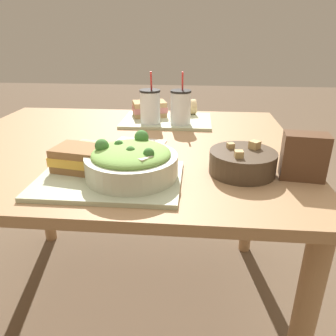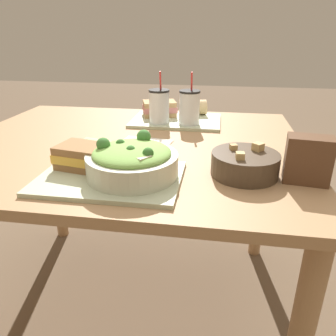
{
  "view_description": "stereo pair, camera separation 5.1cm",
  "coord_description": "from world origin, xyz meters",
  "px_view_note": "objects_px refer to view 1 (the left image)",
  "views": [
    {
      "loc": [
        0.26,
        -1.07,
        1.11
      ],
      "look_at": [
        0.19,
        -0.3,
        0.78
      ],
      "focal_mm": 35.0,
      "sensor_mm": 36.0,
      "label": 1
    },
    {
      "loc": [
        0.31,
        -1.06,
        1.11
      ],
      "look_at": [
        0.19,
        -0.3,
        0.78
      ],
      "focal_mm": 35.0,
      "sensor_mm": 36.0,
      "label": 2
    }
  ],
  "objects_px": {
    "soup_bowl": "(243,161)",
    "drink_cup_dark": "(150,108)",
    "salad_bowl": "(131,161)",
    "sandwich_far": "(149,109)",
    "baguette_far": "(184,107)",
    "drink_cup_red": "(181,108)",
    "chip_bag": "(304,156)",
    "baguette_near": "(100,153)",
    "napkin_folded": "(139,144)",
    "sandwich_near": "(80,158)"
  },
  "relations": [
    {
      "from": "chip_bag",
      "to": "napkin_folded",
      "type": "relative_size",
      "value": 0.64
    },
    {
      "from": "sandwich_near",
      "to": "napkin_folded",
      "type": "xyz_separation_m",
      "value": [
        0.12,
        0.25,
        -0.04
      ]
    },
    {
      "from": "chip_bag",
      "to": "baguette_near",
      "type": "bearing_deg",
      "value": -175.11
    },
    {
      "from": "baguette_far",
      "to": "drink_cup_dark",
      "type": "bearing_deg",
      "value": 124.2
    },
    {
      "from": "drink_cup_red",
      "to": "drink_cup_dark",
      "type": "bearing_deg",
      "value": 180.0
    },
    {
      "from": "soup_bowl",
      "to": "drink_cup_red",
      "type": "height_order",
      "value": "drink_cup_red"
    },
    {
      "from": "chip_bag",
      "to": "sandwich_near",
      "type": "bearing_deg",
      "value": -170.64
    },
    {
      "from": "baguette_near",
      "to": "drink_cup_dark",
      "type": "height_order",
      "value": "drink_cup_dark"
    },
    {
      "from": "baguette_near",
      "to": "drink_cup_red",
      "type": "xyz_separation_m",
      "value": [
        0.2,
        0.45,
        0.03
      ]
    },
    {
      "from": "drink_cup_red",
      "to": "chip_bag",
      "type": "relative_size",
      "value": 1.67
    },
    {
      "from": "baguette_near",
      "to": "sandwich_near",
      "type": "bearing_deg",
      "value": 150.51
    },
    {
      "from": "sandwich_near",
      "to": "chip_bag",
      "type": "distance_m",
      "value": 0.6
    },
    {
      "from": "baguette_near",
      "to": "chip_bag",
      "type": "xyz_separation_m",
      "value": [
        0.55,
        -0.02,
        0.02
      ]
    },
    {
      "from": "sandwich_far",
      "to": "chip_bag",
      "type": "height_order",
      "value": "chip_bag"
    },
    {
      "from": "baguette_far",
      "to": "chip_bag",
      "type": "height_order",
      "value": "chip_bag"
    },
    {
      "from": "baguette_far",
      "to": "napkin_folded",
      "type": "distance_m",
      "value": 0.42
    },
    {
      "from": "sandwich_far",
      "to": "salad_bowl",
      "type": "bearing_deg",
      "value": -103.34
    },
    {
      "from": "salad_bowl",
      "to": "drink_cup_dark",
      "type": "height_order",
      "value": "drink_cup_dark"
    },
    {
      "from": "soup_bowl",
      "to": "drink_cup_dark",
      "type": "xyz_separation_m",
      "value": [
        -0.32,
        0.45,
        0.04
      ]
    },
    {
      "from": "drink_cup_dark",
      "to": "drink_cup_red",
      "type": "distance_m",
      "value": 0.12
    },
    {
      "from": "drink_cup_red",
      "to": "chip_bag",
      "type": "height_order",
      "value": "drink_cup_red"
    },
    {
      "from": "drink_cup_red",
      "to": "chip_bag",
      "type": "distance_m",
      "value": 0.58
    },
    {
      "from": "soup_bowl",
      "to": "napkin_folded",
      "type": "relative_size",
      "value": 0.95
    },
    {
      "from": "sandwich_near",
      "to": "chip_bag",
      "type": "bearing_deg",
      "value": 12.14
    },
    {
      "from": "salad_bowl",
      "to": "sandwich_near",
      "type": "distance_m",
      "value": 0.15
    },
    {
      "from": "salad_bowl",
      "to": "sandwich_far",
      "type": "distance_m",
      "value": 0.64
    },
    {
      "from": "drink_cup_dark",
      "to": "napkin_folded",
      "type": "xyz_separation_m",
      "value": [
        -0.01,
        -0.24,
        -0.07
      ]
    },
    {
      "from": "soup_bowl",
      "to": "sandwich_far",
      "type": "distance_m",
      "value": 0.66
    },
    {
      "from": "baguette_near",
      "to": "napkin_folded",
      "type": "height_order",
      "value": "baguette_near"
    },
    {
      "from": "baguette_near",
      "to": "drink_cup_dark",
      "type": "distance_m",
      "value": 0.45
    },
    {
      "from": "napkin_folded",
      "to": "drink_cup_red",
      "type": "bearing_deg",
      "value": 61.02
    },
    {
      "from": "baguette_near",
      "to": "sandwich_far",
      "type": "distance_m",
      "value": 0.56
    },
    {
      "from": "soup_bowl",
      "to": "chip_bag",
      "type": "relative_size",
      "value": 1.48
    },
    {
      "from": "sandwich_near",
      "to": "drink_cup_red",
      "type": "height_order",
      "value": "drink_cup_red"
    },
    {
      "from": "drink_cup_red",
      "to": "chip_bag",
      "type": "bearing_deg",
      "value": -53.45
    },
    {
      "from": "soup_bowl",
      "to": "baguette_near",
      "type": "height_order",
      "value": "soup_bowl"
    },
    {
      "from": "baguette_near",
      "to": "baguette_far",
      "type": "xyz_separation_m",
      "value": [
        0.21,
        0.6,
        0.0
      ]
    },
    {
      "from": "baguette_near",
      "to": "soup_bowl",
      "type": "bearing_deg",
      "value": -75.31
    },
    {
      "from": "salad_bowl",
      "to": "baguette_near",
      "type": "height_order",
      "value": "salad_bowl"
    },
    {
      "from": "soup_bowl",
      "to": "sandwich_near",
      "type": "height_order",
      "value": "soup_bowl"
    },
    {
      "from": "soup_bowl",
      "to": "baguette_far",
      "type": "relative_size",
      "value": 1.49
    },
    {
      "from": "soup_bowl",
      "to": "drink_cup_red",
      "type": "distance_m",
      "value": 0.49
    },
    {
      "from": "baguette_near",
      "to": "drink_cup_red",
      "type": "relative_size",
      "value": 0.62
    },
    {
      "from": "salad_bowl",
      "to": "napkin_folded",
      "type": "distance_m",
      "value": 0.29
    },
    {
      "from": "sandwich_far",
      "to": "baguette_far",
      "type": "height_order",
      "value": "baguette_far"
    },
    {
      "from": "salad_bowl",
      "to": "baguette_far",
      "type": "distance_m",
      "value": 0.69
    },
    {
      "from": "drink_cup_red",
      "to": "salad_bowl",
      "type": "bearing_deg",
      "value": -100.61
    },
    {
      "from": "baguette_near",
      "to": "sandwich_far",
      "type": "relative_size",
      "value": 0.76
    },
    {
      "from": "salad_bowl",
      "to": "drink_cup_red",
      "type": "bearing_deg",
      "value": 79.39
    },
    {
      "from": "napkin_folded",
      "to": "drink_cup_dark",
      "type": "bearing_deg",
      "value": 87.89
    }
  ]
}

